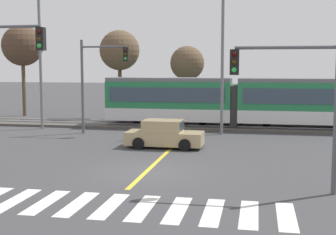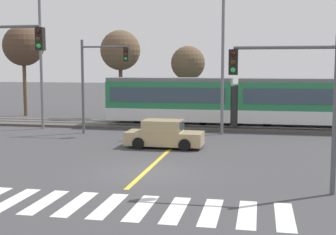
# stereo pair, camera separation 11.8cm
# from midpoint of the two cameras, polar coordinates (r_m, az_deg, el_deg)

# --- Properties ---
(ground_plane) EXTENTS (200.00, 200.00, 0.00)m
(ground_plane) POSITION_cam_midpoint_polar(r_m,az_deg,el_deg) (19.85, -2.92, -6.69)
(ground_plane) COLOR #3D3D3F
(track_bed) EXTENTS (120.00, 4.00, 0.18)m
(track_bed) POSITION_cam_midpoint_polar(r_m,az_deg,el_deg) (34.12, 3.01, -1.06)
(track_bed) COLOR #4C4742
(track_bed) RESTS_ON ground
(rail_near) EXTENTS (120.00, 0.08, 0.10)m
(rail_near) POSITION_cam_midpoint_polar(r_m,az_deg,el_deg) (33.40, 2.84, -0.98)
(rail_near) COLOR #939399
(rail_near) RESTS_ON track_bed
(rail_far) EXTENTS (120.00, 0.08, 0.10)m
(rail_far) POSITION_cam_midpoint_polar(r_m,az_deg,el_deg) (34.81, 3.18, -0.68)
(rail_far) COLOR #939399
(rail_far) RESTS_ON track_bed
(light_rail_tram) EXTENTS (18.50, 2.64, 3.43)m
(light_rail_tram) POSITION_cam_midpoint_polar(r_m,az_deg,el_deg) (33.64, 8.03, 2.14)
(light_rail_tram) COLOR silver
(light_rail_tram) RESTS_ON track_bed
(crosswalk_stripe_2) EXTENTS (0.57, 2.80, 0.01)m
(crosswalk_stripe_2) POSITION_cam_midpoint_polar(r_m,az_deg,el_deg) (16.66, -18.31, -9.55)
(crosswalk_stripe_2) COLOR silver
(crosswalk_stripe_2) RESTS_ON ground
(crosswalk_stripe_3) EXTENTS (0.57, 2.80, 0.01)m
(crosswalk_stripe_3) POSITION_cam_midpoint_polar(r_m,az_deg,el_deg) (16.16, -14.85, -9.93)
(crosswalk_stripe_3) COLOR silver
(crosswalk_stripe_3) RESTS_ON ground
(crosswalk_stripe_4) EXTENTS (0.57, 2.80, 0.01)m
(crosswalk_stripe_4) POSITION_cam_midpoint_polar(r_m,az_deg,el_deg) (15.73, -11.19, -10.29)
(crosswalk_stripe_4) COLOR silver
(crosswalk_stripe_4) RESTS_ON ground
(crosswalk_stripe_5) EXTENTS (0.57, 2.80, 0.01)m
(crosswalk_stripe_5) POSITION_cam_midpoint_polar(r_m,az_deg,el_deg) (15.36, -7.32, -10.63)
(crosswalk_stripe_5) COLOR silver
(crosswalk_stripe_5) RESTS_ON ground
(crosswalk_stripe_6) EXTENTS (0.57, 2.80, 0.01)m
(crosswalk_stripe_6) POSITION_cam_midpoint_polar(r_m,az_deg,el_deg) (15.06, -3.27, -10.94)
(crosswalk_stripe_6) COLOR silver
(crosswalk_stripe_6) RESTS_ON ground
(crosswalk_stripe_7) EXTENTS (0.57, 2.80, 0.01)m
(crosswalk_stripe_7) POSITION_cam_midpoint_polar(r_m,az_deg,el_deg) (14.84, 0.93, -11.19)
(crosswalk_stripe_7) COLOR silver
(crosswalk_stripe_7) RESTS_ON ground
(crosswalk_stripe_8) EXTENTS (0.57, 2.80, 0.01)m
(crosswalk_stripe_8) POSITION_cam_midpoint_polar(r_m,az_deg,el_deg) (14.69, 5.24, -11.40)
(crosswalk_stripe_8) COLOR silver
(crosswalk_stripe_8) RESTS_ON ground
(crosswalk_stripe_9) EXTENTS (0.57, 2.80, 0.01)m
(crosswalk_stripe_9) POSITION_cam_midpoint_polar(r_m,az_deg,el_deg) (14.63, 9.62, -11.54)
(crosswalk_stripe_9) COLOR silver
(crosswalk_stripe_9) RESTS_ON ground
(crosswalk_stripe_10) EXTENTS (0.57, 2.80, 0.01)m
(crosswalk_stripe_10) POSITION_cam_midpoint_polar(r_m,az_deg,el_deg) (14.65, 14.02, -11.62)
(crosswalk_stripe_10) COLOR silver
(crosswalk_stripe_10) RESTS_ON ground
(lane_centre_line) EXTENTS (0.20, 15.58, 0.01)m
(lane_centre_line) POSITION_cam_midpoint_polar(r_m,az_deg,el_deg) (24.59, -0.15, -4.14)
(lane_centre_line) COLOR gold
(lane_centre_line) RESTS_ON ground
(sedan_crossing) EXTENTS (4.22, 1.96, 1.52)m
(sedan_crossing) POSITION_cam_midpoint_polar(r_m,az_deg,el_deg) (25.65, -0.58, -2.13)
(sedan_crossing) COLOR tan
(sedan_crossing) RESTS_ON ground
(traffic_light_near_right) EXTENTS (3.75, 0.38, 5.51)m
(traffic_light_near_right) POSITION_cam_midpoint_polar(r_m,az_deg,el_deg) (16.80, 15.31, 3.37)
(traffic_light_near_right) COLOR #515459
(traffic_light_near_right) RESTS_ON ground
(traffic_light_far_left) EXTENTS (3.25, 0.38, 6.16)m
(traffic_light_far_left) POSITION_cam_midpoint_polar(r_m,az_deg,el_deg) (30.96, -8.71, 5.42)
(traffic_light_far_left) COLOR #515459
(traffic_light_far_left) RESTS_ON ground
(street_lamp_west) EXTENTS (2.09, 0.28, 9.47)m
(street_lamp_west) POSITION_cam_midpoint_polar(r_m,az_deg,el_deg) (34.20, -15.15, 7.52)
(street_lamp_west) COLOR slate
(street_lamp_west) RESTS_ON ground
(street_lamp_centre) EXTENTS (1.87, 0.28, 9.40)m
(street_lamp_centre) POSITION_cam_midpoint_polar(r_m,az_deg,el_deg) (30.54, 6.82, 7.74)
(street_lamp_centre) COLOR slate
(street_lamp_centre) RESTS_ON ground
(bare_tree_far_west) EXTENTS (3.61, 3.61, 8.06)m
(bare_tree_far_west) POSITION_cam_midpoint_polar(r_m,az_deg,el_deg) (43.74, -17.40, 8.32)
(bare_tree_far_west) COLOR brown
(bare_tree_far_west) RESTS_ON ground
(bare_tree_west) EXTENTS (3.36, 3.36, 7.45)m
(bare_tree_west) POSITION_cam_midpoint_polar(r_m,az_deg,el_deg) (39.84, -6.01, 8.10)
(bare_tree_west) COLOR brown
(bare_tree_west) RESTS_ON ground
(bare_tree_east) EXTENTS (2.83, 2.83, 6.11)m
(bare_tree_east) POSITION_cam_midpoint_polar(r_m,az_deg,el_deg) (39.01, 2.27, 6.58)
(bare_tree_east) COLOR brown
(bare_tree_east) RESTS_ON ground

